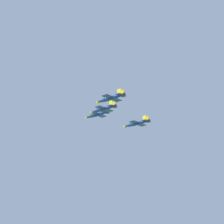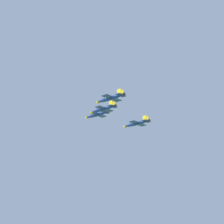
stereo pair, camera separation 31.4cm
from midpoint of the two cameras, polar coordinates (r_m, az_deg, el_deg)
jet_lead at (r=226.64m, az=-1.80°, el=-0.30°), size 9.34×14.37×3.11m
jet_left_wingman at (r=208.37m, az=-1.09°, el=0.36°), size 9.39×14.43×3.13m
jet_right_wingman at (r=225.69m, az=2.83°, el=-1.34°), size 9.88×15.14×3.30m
jet_left_outer at (r=190.77m, az=-0.23°, el=1.62°), size 9.46×14.52×3.16m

